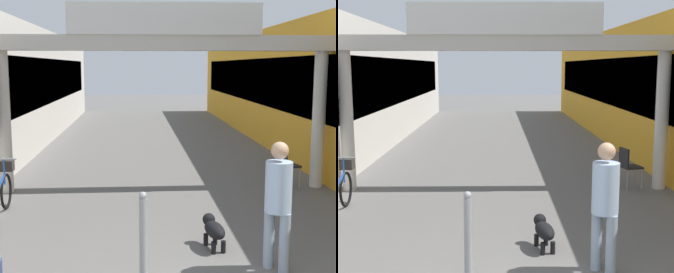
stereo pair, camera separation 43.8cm
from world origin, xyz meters
TOP-DOWN VIEW (x-y plane):
  - storefront_right at (5.09, 11.00)m, footprint 3.00×26.00m
  - arcade_sign_gateway at (0.00, 6.35)m, footprint 7.40×0.47m
  - pedestrian_with_dog at (1.19, 2.22)m, footprint 0.48×0.48m
  - dog_on_leash at (0.50, 3.03)m, footprint 0.35×0.65m
  - bicycle_blue_third at (-3.03, 4.77)m, footprint 0.46×1.69m
  - bollard_post_metal at (-0.53, 2.09)m, footprint 0.10×0.10m
  - cafe_chair_black_nearer at (2.67, 6.41)m, footprint 0.48×0.48m

SIDE VIEW (x-z plane):
  - dog_on_leash at x=0.50m, z-range 0.05..0.52m
  - bicycle_blue_third at x=-3.03m, z-range -0.05..0.93m
  - cafe_chair_black_nearer at x=2.67m, z-range 0.10..0.99m
  - bollard_post_metal at x=-0.53m, z-range 0.01..1.13m
  - pedestrian_with_dog at x=1.19m, z-range 0.12..1.82m
  - storefront_right at x=5.09m, z-range 0.00..3.86m
  - arcade_sign_gateway at x=0.00m, z-range 0.79..4.70m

